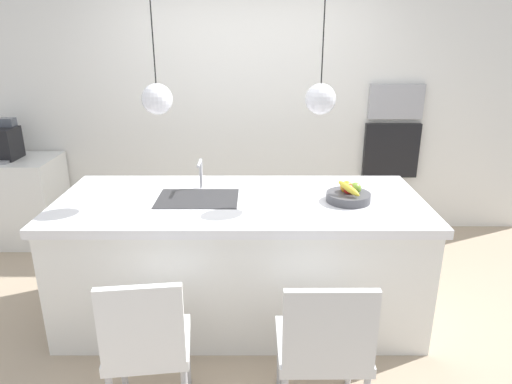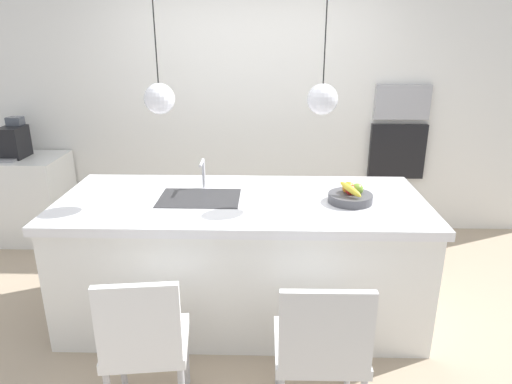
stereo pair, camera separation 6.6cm
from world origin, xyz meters
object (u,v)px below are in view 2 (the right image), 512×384
microwave (402,102)px  oven (397,151)px  chair_near (145,340)px  coffee_machine (14,141)px  fruit_bowl (351,196)px  chair_middle (321,345)px

microwave → oven: bearing=0.0°
microwave → oven: 0.50m
oven → chair_near: bearing=-126.9°
chair_near → coffee_machine: bearing=128.4°
coffee_machine → microwave: size_ratio=0.70×
oven → coffee_machine: bearing=-175.5°
fruit_bowl → chair_near: size_ratio=0.34×
fruit_bowl → chair_near: bearing=-140.9°
microwave → chair_middle: size_ratio=0.61×
fruit_bowl → chair_middle: 1.12m
coffee_machine → chair_near: bearing=-51.6°
oven → fruit_bowl: bearing=-114.8°
coffee_machine → chair_middle: size_ratio=0.43×
chair_near → microwave: bearing=53.1°
oven → chair_near: size_ratio=0.63×
fruit_bowl → oven: (0.75, 1.63, -0.10)m
coffee_machine → fruit_bowl: bearing=-23.8°
microwave → oven: microwave is taller
oven → chair_near: oven is taller
oven → chair_middle: oven is taller
fruit_bowl → microwave: bearing=65.2°
fruit_bowl → chair_middle: bearing=-106.2°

